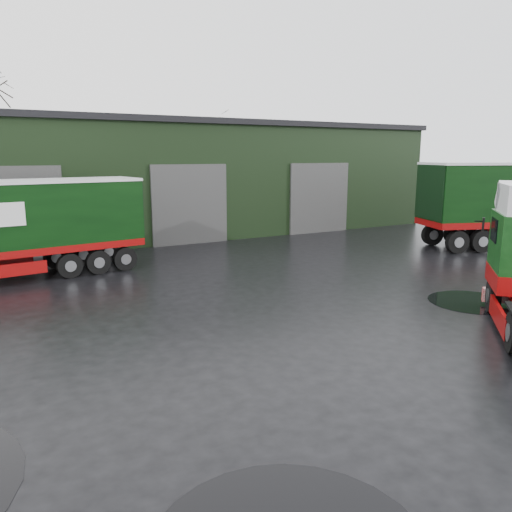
{
  "coord_description": "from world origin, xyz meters",
  "views": [
    {
      "loc": [
        -7.32,
        -9.55,
        4.42
      ],
      "look_at": [
        -0.75,
        2.22,
        1.7
      ],
      "focal_mm": 35.0,
      "sensor_mm": 36.0,
      "label": 1
    }
  ],
  "objects": [
    {
      "name": "ground",
      "position": [
        0.0,
        0.0,
        0.0
      ],
      "size": [
        100.0,
        100.0,
        0.0
      ],
      "primitive_type": "plane",
      "color": "black"
    },
    {
      "name": "warehouse",
      "position": [
        2.0,
        20.0,
        3.16
      ],
      "size": [
        32.4,
        12.4,
        6.3
      ],
      "color": "black",
      "rests_on": "ground"
    },
    {
      "name": "tree_back_b",
      "position": [
        10.0,
        30.0,
        3.75
      ],
      "size": [
        4.4,
        4.4,
        7.5
      ],
      "primitive_type": null,
      "color": "black",
      "rests_on": "ground"
    },
    {
      "name": "puddle_1",
      "position": [
        5.69,
        0.09,
        0.0
      ],
      "size": [
        2.62,
        2.62,
        0.01
      ],
      "primitive_type": "cylinder",
      "color": "black",
      "rests_on": "ground"
    }
  ]
}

